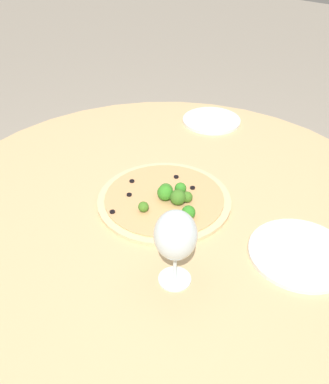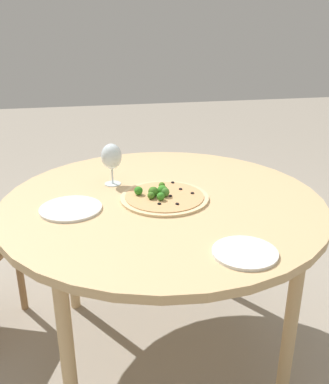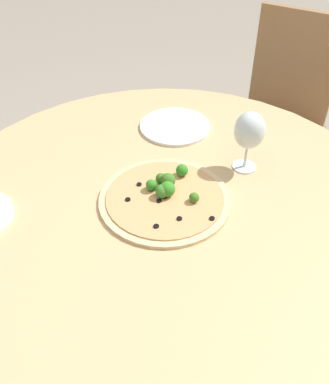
{
  "view_description": "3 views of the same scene",
  "coord_description": "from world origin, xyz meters",
  "px_view_note": "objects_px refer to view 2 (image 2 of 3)",
  "views": [
    {
      "loc": [
        -0.56,
        0.71,
        1.45
      ],
      "look_at": [
        0.01,
        -0.0,
        0.79
      ],
      "focal_mm": 40.0,
      "sensor_mm": 36.0,
      "label": 1
    },
    {
      "loc": [
        -0.29,
        -1.54,
        1.43
      ],
      "look_at": [
        0.01,
        -0.0,
        0.79
      ],
      "focal_mm": 40.0,
      "sensor_mm": 36.0,
      "label": 2
    },
    {
      "loc": [
        0.85,
        0.16,
        1.52
      ],
      "look_at": [
        0.01,
        -0.0,
        0.79
      ],
      "focal_mm": 40.0,
      "sensor_mm": 36.0,
      "label": 3
    }
  ],
  "objects_px": {
    "plate_near": "(71,209)",
    "plate_far": "(245,253)",
    "pizza": "(163,196)",
    "wine_glass": "(111,157)"
  },
  "relations": [
    {
      "from": "plate_near",
      "to": "plate_far",
      "type": "xyz_separation_m",
      "value": [
        0.53,
        -0.43,
        0.0
      ]
    },
    {
      "from": "pizza",
      "to": "plate_far",
      "type": "distance_m",
      "value": 0.5
    },
    {
      "from": "plate_near",
      "to": "plate_far",
      "type": "distance_m",
      "value": 0.68
    },
    {
      "from": "plate_near",
      "to": "wine_glass",
      "type": "bearing_deg",
      "value": 53.14
    },
    {
      "from": "pizza",
      "to": "plate_near",
      "type": "height_order",
      "value": "pizza"
    },
    {
      "from": "plate_far",
      "to": "plate_near",
      "type": "bearing_deg",
      "value": 140.57
    },
    {
      "from": "pizza",
      "to": "plate_far",
      "type": "height_order",
      "value": "pizza"
    },
    {
      "from": "pizza",
      "to": "wine_glass",
      "type": "height_order",
      "value": "wine_glass"
    },
    {
      "from": "plate_near",
      "to": "plate_far",
      "type": "relative_size",
      "value": 1.15
    },
    {
      "from": "plate_far",
      "to": "wine_glass",
      "type": "bearing_deg",
      "value": 117.53
    }
  ]
}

